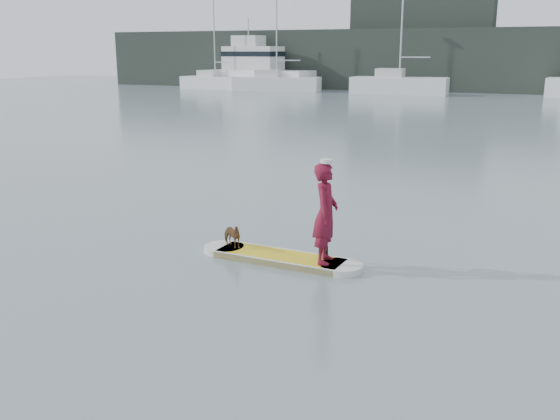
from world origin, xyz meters
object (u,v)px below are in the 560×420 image
at_px(sailboat_a, 215,82).
at_px(sailboat_c, 398,84).
at_px(motor_yacht_b, 258,69).
at_px(paddleboard, 280,258).
at_px(paddler, 326,213).
at_px(dog, 231,235).
at_px(sailboat_b, 276,82).

bearing_deg(sailboat_a, sailboat_c, 4.52).
bearing_deg(motor_yacht_b, paddleboard, -56.63).
bearing_deg(paddleboard, sailboat_a, 123.54).
height_order(paddler, sailboat_c, sailboat_c).
distance_m(dog, sailboat_c, 47.64).
distance_m(paddler, sailboat_b, 51.99).
xyz_separation_m(paddleboard, dog, (-1.08, 0.07, 0.30)).
xyz_separation_m(sailboat_a, sailboat_c, (19.43, -0.76, 0.16)).
relative_size(paddleboard, dog, 5.73).
bearing_deg(sailboat_a, sailboat_b, 2.17).
xyz_separation_m(sailboat_c, motor_yacht_b, (-15.29, 2.53, 1.09)).
relative_size(paddler, sailboat_b, 0.15).
relative_size(sailboat_b, sailboat_c, 1.02).
distance_m(dog, motor_yacht_b, 54.47).
relative_size(dog, sailboat_c, 0.05).
distance_m(paddler, dog, 2.11).
height_order(sailboat_a, motor_yacht_b, sailboat_a).
height_order(paddleboard, paddler, paddler).
height_order(paddleboard, sailboat_c, sailboat_c).
height_order(paddler, motor_yacht_b, motor_yacht_b).
bearing_deg(sailboat_b, dog, -75.64).
bearing_deg(sailboat_c, dog, -83.32).
bearing_deg(sailboat_b, motor_yacht_b, 134.52).
distance_m(paddleboard, sailboat_c, 47.88).
bearing_deg(dog, paddler, -67.19).
bearing_deg(sailboat_c, motor_yacht_b, 168.71).
xyz_separation_m(dog, sailboat_a, (-26.53, 47.86, 0.40)).
xyz_separation_m(paddler, sailboat_c, (-9.10, 47.23, -0.12)).
relative_size(sailboat_c, motor_yacht_b, 1.11).
height_order(sailboat_b, motor_yacht_b, sailboat_b).
bearing_deg(dog, sailboat_c, 34.97).
relative_size(sailboat_a, sailboat_b, 0.86).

